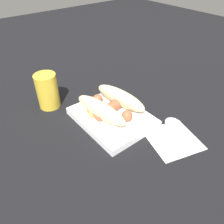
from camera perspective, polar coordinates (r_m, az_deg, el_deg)
ground_plane at (r=0.71m, az=-0.00°, el=-2.10°), size 3.00×3.00×0.00m
food_tray at (r=0.71m, az=-0.00°, el=-1.38°), size 0.25×0.20×0.02m
bread_roll at (r=0.70m, az=-0.34°, el=2.24°), size 0.22×0.17×0.06m
sausage at (r=0.70m, az=-0.16°, el=1.24°), size 0.16×0.13×0.03m
pickled_veggies at (r=0.71m, az=-4.68°, el=-0.08°), size 0.07×0.06×0.00m
napkin at (r=0.67m, az=15.62°, el=-6.87°), size 0.17×0.17×0.00m
condiment_cup_near at (r=0.66m, az=13.91°, el=-6.18°), size 0.04×0.04×0.03m
condiment_cup_far at (r=0.70m, az=15.29°, el=-3.49°), size 0.04×0.04×0.03m
drink_glass at (r=0.78m, az=-16.50°, el=5.30°), size 0.07×0.07×0.12m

